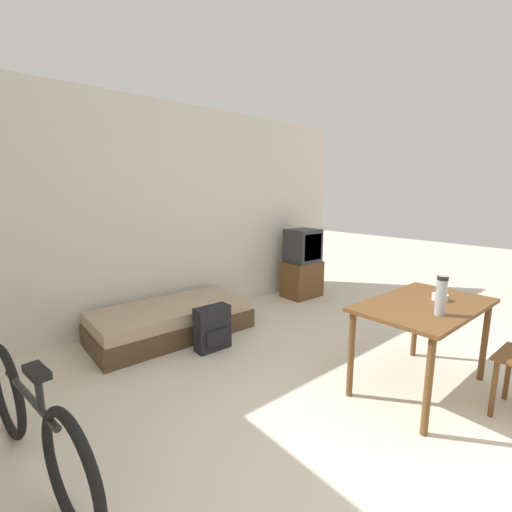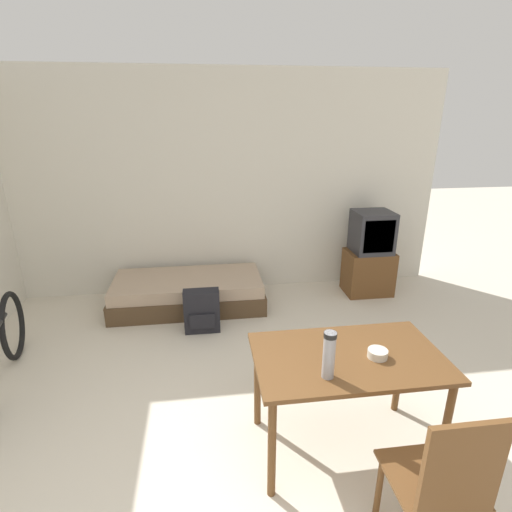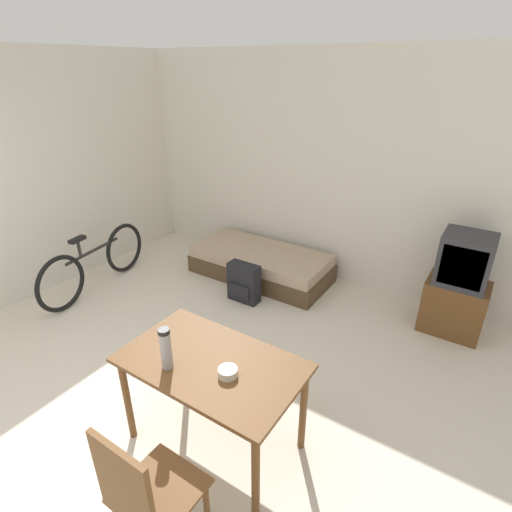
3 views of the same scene
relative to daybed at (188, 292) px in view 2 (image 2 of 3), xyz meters
The scene contains 8 objects.
wall_back 1.33m from the daybed, 56.29° to the left, with size 5.75×0.06×2.70m.
daybed is the anchor object (origin of this frame).
tv 2.29m from the daybed, ahead, with size 0.58×0.43×1.07m.
dining_table 2.61m from the daybed, 64.88° to the right, with size 1.21×0.72×0.74m.
wooden_chair 3.39m from the daybed, 67.64° to the right, with size 0.42×0.42×0.98m.
thermos_flask 2.77m from the daybed, 70.55° to the right, with size 0.08×0.08×0.29m.
mate_bowl 2.75m from the daybed, 61.99° to the right, with size 0.13×0.13×0.05m.
backpack 0.63m from the daybed, 75.72° to the right, with size 0.37×0.19×0.46m.
Camera 2 is at (-0.14, -1.33, 2.20)m, focal length 28.00 mm.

